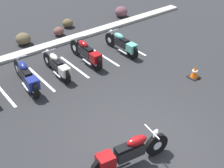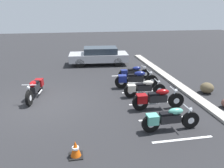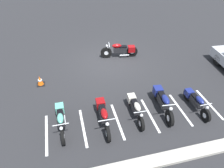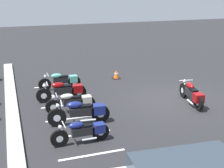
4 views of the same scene
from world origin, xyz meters
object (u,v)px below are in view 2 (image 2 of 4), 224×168
Objects in this scene: car_silver at (99,55)px; landscape_rock_0 at (207,88)px; parked_bike_0 at (133,73)px; parked_bike_2 at (143,88)px; parked_bike_4 at (168,119)px; motorcycle_maroon_featured at (35,88)px; parked_bike_1 at (134,79)px; parked_bike_3 at (156,99)px; traffic_cone at (76,149)px.

landscape_rock_0 is at bearing 128.32° from car_silver.
parked_bike_0 is at bearing -132.60° from landscape_rock_0.
car_silver reaches higher than parked_bike_2.
parked_bike_2 is at bearing 105.11° from car_silver.
parked_bike_2 is at bearing 88.17° from parked_bike_4.
motorcycle_maroon_featured is 4.99m from parked_bike_1.
parked_bike_3 reaches higher than parked_bike_4.
parked_bike_4 is (1.68, -0.20, -0.03)m from parked_bike_3.
traffic_cone is (4.81, 1.77, -0.24)m from motorcycle_maroon_featured.
parked_bike_2 is at bearing 140.56° from traffic_cone.
parked_bike_4 reaches higher than parked_bike_0.
parked_bike_4 reaches higher than parked_bike_2.
traffic_cone is (2.56, -3.38, -0.23)m from parked_bike_3.
parked_bike_3 is (4.13, -0.13, 0.06)m from parked_bike_0.
parked_bike_0 is at bearing 89.57° from parked_bike_3.
parked_bike_2 is 3.04× the size of landscape_rock_0.
landscape_rock_0 is at bearing 0.16° from parked_bike_2.
parked_bike_1 reaches higher than parked_bike_0.
traffic_cone is (3.98, -3.27, -0.19)m from parked_bike_2.
car_silver reaches higher than parked_bike_0.
parked_bike_3 reaches higher than traffic_cone.
parked_bike_3 is 3.34× the size of landscape_rock_0.
parked_bike_3 is 0.51× the size of car_silver.
parked_bike_0 is at bearing 152.27° from traffic_cone.
car_silver reaches higher than parked_bike_1.
motorcycle_maroon_featured is at bearing -96.41° from landscape_rock_0.
parked_bike_4 is at bearing -84.66° from parked_bike_1.
parked_bike_4 is 4.53m from landscape_rock_0.
parked_bike_2 is 0.91× the size of parked_bike_3.
parked_bike_0 is 4.27m from car_silver.
motorcycle_maroon_featured is 1.11× the size of parked_bike_2.
landscape_rock_0 is at bearing 41.04° from parked_bike_4.
parked_bike_3 is at bearing 127.16° from traffic_cone.
car_silver is 10.87m from traffic_cone.
parked_bike_2 is at bearing -81.41° from parked_bike_1.
landscape_rock_0 is at bearing -43.78° from parked_bike_0.
parked_bike_3 is at bearing -67.87° from landscape_rock_0.
parked_bike_4 reaches higher than landscape_rock_0.
car_silver is 8.70× the size of traffic_cone.
parked_bike_1 reaches higher than landscape_rock_0.
parked_bike_1 is 2.69m from parked_bike_3.
parked_bike_3 is at bearing -93.03° from parked_bike_0.
parked_bike_3 is (2.68, 0.18, -0.02)m from parked_bike_1.
parked_bike_0 is at bearing 118.21° from motorcycle_maroon_featured.
parked_bike_0 is 4.13m from parked_bike_3.
car_silver reaches higher than traffic_cone.
parked_bike_2 is 0.97× the size of parked_bike_4.
motorcycle_maroon_featured reaches higher than parked_bike_4.
landscape_rock_0 is 7.64m from traffic_cone.
parked_bike_1 is at bearing 95.24° from parked_bike_3.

